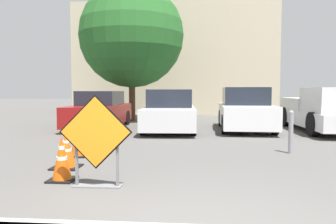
# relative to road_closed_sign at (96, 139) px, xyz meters

# --- Properties ---
(ground_plane) EXTENTS (96.00, 96.00, 0.00)m
(ground_plane) POSITION_rel_road_closed_sign_xyz_m (1.64, 8.27, -0.77)
(ground_plane) COLOR #565451
(road_closed_sign) EXTENTS (1.15, 0.20, 1.45)m
(road_closed_sign) POSITION_rel_road_closed_sign_xyz_m (0.00, 0.00, 0.00)
(road_closed_sign) COLOR black
(road_closed_sign) RESTS_ON ground_plane
(traffic_cone_nearest) EXTENTS (0.43, 0.43, 0.76)m
(traffic_cone_nearest) POSITION_rel_road_closed_sign_xyz_m (-0.70, 0.35, -0.39)
(traffic_cone_nearest) COLOR black
(traffic_cone_nearest) RESTS_ON ground_plane
(traffic_cone_second) EXTENTS (0.53, 0.53, 0.70)m
(traffic_cone_second) POSITION_rel_road_closed_sign_xyz_m (-0.98, 1.24, -0.42)
(traffic_cone_second) COLOR black
(traffic_cone_second) RESTS_ON ground_plane
(traffic_cone_third) EXTENTS (0.43, 0.43, 0.78)m
(traffic_cone_third) POSITION_rel_road_closed_sign_xyz_m (-1.15, 2.36, -0.39)
(traffic_cone_third) COLOR black
(traffic_cone_third) RESTS_ON ground_plane
(traffic_cone_fourth) EXTENTS (0.40, 0.40, 0.68)m
(traffic_cone_fourth) POSITION_rel_road_closed_sign_xyz_m (-1.40, 3.50, -0.44)
(traffic_cone_fourth) COLOR black
(traffic_cone_fourth) RESTS_ON ground_plane
(traffic_cone_fifth) EXTENTS (0.53, 0.53, 0.82)m
(traffic_cone_fifth) POSITION_rel_road_closed_sign_xyz_m (-1.72, 4.46, -0.37)
(traffic_cone_fifth) COLOR black
(traffic_cone_fifth) RESTS_ON ground_plane
(parked_car_nearest) EXTENTS (1.81, 4.43, 1.51)m
(parked_car_nearest) POSITION_rel_road_closed_sign_xyz_m (-2.30, 8.12, -0.07)
(parked_car_nearest) COLOR maroon
(parked_car_nearest) RESTS_ON ground_plane
(parked_car_second) EXTENTS (2.03, 4.56, 1.57)m
(parked_car_second) POSITION_rel_road_closed_sign_xyz_m (0.59, 7.52, -0.05)
(parked_car_second) COLOR silver
(parked_car_second) RESTS_ON ground_plane
(parked_car_third) EXTENTS (2.03, 4.36, 1.65)m
(parked_car_third) POSITION_rel_road_closed_sign_xyz_m (3.49, 7.91, -0.01)
(parked_car_third) COLOR white
(parked_car_third) RESTS_ON ground_plane
(pickup_truck) EXTENTS (2.09, 5.37, 1.62)m
(pickup_truck) POSITION_rel_road_closed_sign_xyz_m (6.38, 7.46, -0.03)
(pickup_truck) COLOR silver
(pickup_truck) RESTS_ON ground_plane
(bollard_nearest) EXTENTS (0.12, 0.12, 1.04)m
(bollard_nearest) POSITION_rel_road_closed_sign_xyz_m (3.85, 3.13, -0.22)
(bollard_nearest) COLOR gray
(bollard_nearest) RESTS_ON ground_plane
(building_facade_backdrop) EXTENTS (13.23, 5.00, 7.21)m
(building_facade_backdrop) POSITION_rel_road_closed_sign_xyz_m (0.19, 18.31, 2.84)
(building_facade_backdrop) COLOR beige
(building_facade_backdrop) RESTS_ON ground_plane
(street_tree_behind_lot) EXTENTS (5.19, 5.19, 6.88)m
(street_tree_behind_lot) POSITION_rel_road_closed_sign_xyz_m (-1.61, 11.40, 3.51)
(street_tree_behind_lot) COLOR #513823
(street_tree_behind_lot) RESTS_ON ground_plane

